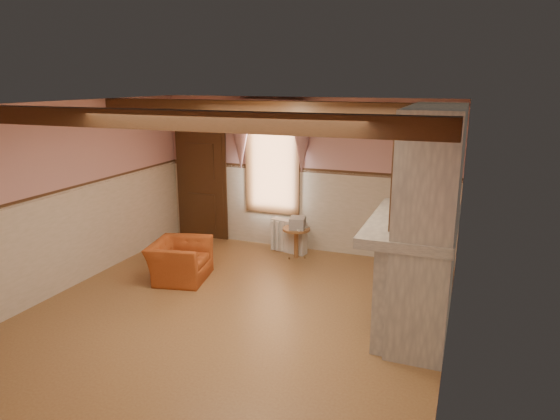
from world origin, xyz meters
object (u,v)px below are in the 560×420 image
at_px(side_table, 296,243).
at_px(bowl, 413,218).
at_px(oil_lamp, 420,198).
at_px(mantel_clock, 421,197).
at_px(armchair, 180,261).
at_px(radiator, 289,236).

bearing_deg(side_table, bowl, -41.87).
bearing_deg(side_table, oil_lamp, -30.33).
xyz_separation_m(bowl, mantel_clock, (0.00, 0.91, 0.06)).
height_order(armchair, radiator, armchair).
relative_size(radiator, mantel_clock, 2.92).
distance_m(bowl, mantel_clock, 0.91).
height_order(side_table, mantel_clock, mantel_clock).
xyz_separation_m(armchair, bowl, (3.58, -0.35, 1.15)).
bearing_deg(side_table, armchair, -130.93).
relative_size(side_table, bowl, 1.80).
bearing_deg(armchair, side_table, -52.60).
bearing_deg(bowl, mantel_clock, 90.00).
bearing_deg(mantel_clock, radiator, 151.79).
bearing_deg(oil_lamp, radiator, 147.76).
relative_size(armchair, side_table, 1.73).
bearing_deg(bowl, side_table, 138.13).
bearing_deg(mantel_clock, oil_lamp, -90.00).
xyz_separation_m(radiator, oil_lamp, (2.41, -1.52, 1.26)).
distance_m(radiator, oil_lamp, 3.12).
distance_m(bowl, oil_lamp, 0.69).
bearing_deg(bowl, armchair, 174.46).
bearing_deg(bowl, oil_lamp, 90.00).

